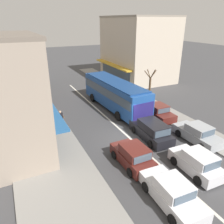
{
  "coord_description": "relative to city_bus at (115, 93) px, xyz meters",
  "views": [
    {
      "loc": [
        -8.58,
        -14.28,
        9.4
      ],
      "look_at": [
        -0.09,
        3.04,
        1.2
      ],
      "focal_mm": 35.0,
      "sensor_mm": 36.0,
      "label": 1
    }
  ],
  "objects": [
    {
      "name": "wagon_queue_far_back",
      "position": [
        -0.26,
        -7.45,
        -1.14
      ],
      "size": [
        2.08,
        4.57,
        1.58
      ],
      "color": "black",
      "rests_on": "ground"
    },
    {
      "name": "pedestrian_browsing_midblock",
      "position": [
        -6.96,
        4.48,
        -0.81
      ],
      "size": [
        0.55,
        0.32,
        1.63
      ],
      "color": "#232838",
      "rests_on": "sidewalk_left"
    },
    {
      "name": "city_bus",
      "position": [
        0.0,
        0.0,
        0.0
      ],
      "size": [
        3.07,
        10.95,
        3.23
      ],
      "color": "#1E4C99",
      "rests_on": "ground"
    },
    {
      "name": "traffic_light_downstreet",
      "position": [
        -6.14,
        11.04,
        0.97
      ],
      "size": [
        0.33,
        0.24,
        4.2
      ],
      "color": "gray",
      "rests_on": "ground"
    },
    {
      "name": "hatchback_adjacent_lane_lead",
      "position": [
        -0.21,
        -12.44,
        -1.17
      ],
      "size": [
        1.9,
        3.74,
        1.54
      ],
      "color": "silver",
      "rests_on": "ground"
    },
    {
      "name": "sedan_behind_bus_near",
      "position": [
        -3.45,
        -13.82,
        -1.22
      ],
      "size": [
        2.04,
        4.28,
        1.47
      ],
      "color": "silver",
      "rests_on": "ground"
    },
    {
      "name": "kerb_right",
      "position": [
        4.31,
        -0.39,
        -1.82
      ],
      "size": [
        2.8,
        44.0,
        0.12
      ],
      "primitive_type": "cube",
      "color": "gray",
      "rests_on": "ground"
    },
    {
      "name": "pedestrian_with_handbag_near",
      "position": [
        -6.69,
        -2.23,
        -0.81
      ],
      "size": [
        0.63,
        0.46,
        1.63
      ],
      "color": "#232838",
      "rests_on": "sidewalk_left"
    },
    {
      "name": "hatchback_behind_bus_mid",
      "position": [
        -3.59,
        -9.91,
        -1.17
      ],
      "size": [
        1.85,
        3.72,
        1.54
      ],
      "color": "#561E19",
      "rests_on": "ground"
    },
    {
      "name": "parked_sedan_kerb_front",
      "position": [
        2.91,
        -9.51,
        -1.22
      ],
      "size": [
        1.94,
        4.22,
        1.47
      ],
      "color": "#9EA3A8",
      "rests_on": "ground"
    },
    {
      "name": "street_tree_right",
      "position": [
        4.43,
        -0.4,
        0.12
      ],
      "size": [
        1.69,
        1.58,
        4.3
      ],
      "color": "brown",
      "rests_on": "ground"
    },
    {
      "name": "parked_sedan_kerb_second",
      "position": [
        2.8,
        -4.23,
        -1.22
      ],
      "size": [
        1.97,
        4.24,
        1.47
      ],
      "color": "#561E19",
      "rests_on": "ground"
    },
    {
      "name": "building_right_far",
      "position": [
        9.6,
        10.8,
        3.09
      ],
      "size": [
        9.26,
        11.96,
        9.95
      ],
      "color": "beige",
      "rests_on": "ground"
    },
    {
      "name": "ground_plane",
      "position": [
        -1.89,
        -6.39,
        -1.88
      ],
      "size": [
        140.0,
        140.0,
        0.0
      ],
      "primitive_type": "plane",
      "color": "#3F3F42"
    },
    {
      "name": "parked_sedan_kerb_rear",
      "position": [
        2.76,
        7.61,
        -1.22
      ],
      "size": [
        1.98,
        4.24,
        1.47
      ],
      "color": "#9EA3A8",
      "rests_on": "ground"
    },
    {
      "name": "lane_centre_line",
      "position": [
        -1.89,
        -2.39,
        -1.88
      ],
      "size": [
        0.2,
        28.0,
        0.01
      ],
      "primitive_type": "cube",
      "color": "silver",
      "rests_on": "ground"
    },
    {
      "name": "parked_hatchback_kerb_third",
      "position": [
        2.67,
        1.62,
        -1.17
      ],
      "size": [
        1.87,
        3.73,
        1.54
      ],
      "color": "black",
      "rests_on": "ground"
    },
    {
      "name": "sidewalk_left",
      "position": [
        -8.69,
        -0.39,
        -1.81
      ],
      "size": [
        5.2,
        44.0,
        0.14
      ],
      "primitive_type": "cube",
      "color": "gray",
      "rests_on": "ground"
    }
  ]
}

